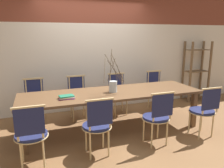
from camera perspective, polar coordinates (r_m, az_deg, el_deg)
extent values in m
plane|color=brown|center=(4.24, 0.00, -11.73)|extent=(16.00, 16.00, 0.00)
cube|color=beige|center=(5.18, -4.91, 4.38)|extent=(12.00, 0.06, 2.01)
cube|color=brown|center=(3.99, 0.00, -2.38)|extent=(3.28, 0.98, 0.04)
cube|color=brown|center=(3.55, -22.32, -11.68)|extent=(0.09, 0.09, 0.69)
cube|color=brown|center=(4.53, 20.53, -6.22)|extent=(0.09, 0.09, 0.69)
cube|color=brown|center=(4.27, -21.89, -7.48)|extent=(0.09, 0.09, 0.69)
cube|color=brown|center=(5.11, 15.01, -3.68)|extent=(0.09, 0.09, 0.69)
cylinder|color=#1E234C|center=(3.18, -20.33, -12.32)|extent=(0.42, 0.42, 0.04)
cylinder|color=tan|center=(3.19, -20.30, -12.71)|extent=(0.45, 0.45, 0.01)
cylinder|color=tan|center=(3.41, -22.38, -15.11)|extent=(0.03, 0.03, 0.44)
cylinder|color=tan|center=(3.40, -17.62, -14.80)|extent=(0.03, 0.03, 0.44)
cylinder|color=tan|center=(3.17, -22.60, -17.38)|extent=(0.03, 0.03, 0.44)
cylinder|color=tan|center=(3.16, -17.41, -17.06)|extent=(0.03, 0.03, 0.44)
cylinder|color=tan|center=(2.93, -23.65, -9.74)|extent=(0.03, 0.03, 0.44)
cylinder|color=tan|center=(2.92, -17.80, -9.34)|extent=(0.03, 0.03, 0.44)
cube|color=#1E234C|center=(2.91, -20.76, -9.19)|extent=(0.36, 0.02, 0.35)
cube|color=tan|center=(2.85, -21.06, -5.73)|extent=(0.40, 0.03, 0.03)
cylinder|color=#1E234C|center=(3.27, -4.01, -10.77)|extent=(0.42, 0.42, 0.04)
cylinder|color=tan|center=(3.28, -4.00, -11.14)|extent=(0.45, 0.45, 0.01)
cylinder|color=tan|center=(3.46, -6.82, -13.74)|extent=(0.03, 0.03, 0.44)
cylinder|color=tan|center=(3.53, -2.35, -13.15)|extent=(0.03, 0.03, 0.44)
cylinder|color=tan|center=(3.23, -5.70, -15.83)|extent=(0.03, 0.03, 0.44)
cylinder|color=tan|center=(3.29, -0.90, -15.14)|extent=(0.03, 0.03, 0.44)
cylinder|color=tan|center=(2.99, -5.91, -8.25)|extent=(0.03, 0.03, 0.44)
cylinder|color=tan|center=(3.06, -0.49, -7.63)|extent=(0.03, 0.03, 0.44)
cube|color=#1E234C|center=(3.01, -3.14, -7.58)|extent=(0.36, 0.02, 0.35)
cube|color=tan|center=(2.96, -3.21, -4.22)|extent=(0.40, 0.03, 0.03)
cylinder|color=#1E234C|center=(3.64, 11.33, -8.51)|extent=(0.42, 0.42, 0.04)
cylinder|color=tan|center=(3.65, 11.31, -8.85)|extent=(0.45, 0.45, 0.01)
cylinder|color=tan|center=(3.77, 8.26, -11.45)|extent=(0.03, 0.03, 0.44)
cylinder|color=tan|center=(3.90, 11.90, -10.77)|extent=(0.03, 0.03, 0.44)
cylinder|color=tan|center=(3.56, 10.35, -13.11)|extent=(0.03, 0.03, 0.44)
cylinder|color=tan|center=(3.69, 14.14, -12.30)|extent=(0.03, 0.03, 0.44)
cylinder|color=tan|center=(3.34, 10.88, -6.10)|extent=(0.03, 0.03, 0.44)
cylinder|color=tan|center=(3.49, 15.10, -5.47)|extent=(0.03, 0.03, 0.44)
cube|color=#1E234C|center=(3.40, 13.10, -5.46)|extent=(0.36, 0.02, 0.35)
cube|color=tan|center=(3.36, 13.21, -2.47)|extent=(0.40, 0.03, 0.03)
cylinder|color=#1E234C|center=(4.17, 22.42, -6.47)|extent=(0.42, 0.42, 0.04)
cylinder|color=tan|center=(4.17, 22.39, -6.77)|extent=(0.45, 0.45, 0.01)
cylinder|color=tan|center=(4.26, 19.52, -9.20)|extent=(0.03, 0.03, 0.44)
cylinder|color=tan|center=(4.43, 22.32, -8.57)|extent=(0.03, 0.03, 0.44)
cylinder|color=tan|center=(4.07, 21.96, -10.46)|extent=(0.03, 0.03, 0.44)
cylinder|color=tan|center=(4.24, 24.79, -9.74)|extent=(0.03, 0.03, 0.44)
cylinder|color=tan|center=(3.87, 22.83, -4.24)|extent=(0.03, 0.03, 0.44)
cylinder|color=tan|center=(4.07, 25.93, -3.72)|extent=(0.03, 0.03, 0.44)
cube|color=#1E234C|center=(3.96, 24.50, -3.69)|extent=(0.36, 0.02, 0.35)
cube|color=tan|center=(3.92, 24.70, -1.11)|extent=(0.40, 0.03, 0.03)
cylinder|color=#1E234C|center=(4.56, -19.50, -4.57)|extent=(0.42, 0.42, 0.04)
cylinder|color=tan|center=(4.57, -19.48, -4.85)|extent=(0.45, 0.45, 0.01)
cylinder|color=tan|center=(4.51, -17.51, -7.80)|extent=(0.03, 0.03, 0.44)
cylinder|color=tan|center=(4.51, -21.01, -8.05)|extent=(0.03, 0.03, 0.44)
cylinder|color=tan|center=(4.77, -17.64, -6.68)|extent=(0.03, 0.03, 0.44)
cylinder|color=tan|center=(4.77, -20.95, -6.92)|extent=(0.03, 0.03, 0.44)
cylinder|color=tan|center=(4.68, -17.93, -1.02)|extent=(0.03, 0.03, 0.44)
cylinder|color=tan|center=(4.68, -21.53, -1.29)|extent=(0.03, 0.03, 0.44)
cube|color=#1E234C|center=(4.68, -19.75, -0.88)|extent=(0.36, 0.02, 0.35)
cube|color=tan|center=(4.63, -19.92, 1.31)|extent=(0.40, 0.03, 0.03)
cylinder|color=#1E234C|center=(4.63, -8.82, -3.71)|extent=(0.42, 0.42, 0.04)
cylinder|color=tan|center=(4.64, -8.81, -3.99)|extent=(0.45, 0.45, 0.01)
cylinder|color=tan|center=(4.60, -6.71, -6.84)|extent=(0.03, 0.03, 0.44)
cylinder|color=tan|center=(4.56, -10.10, -7.17)|extent=(0.03, 0.03, 0.44)
cylinder|color=tan|center=(4.86, -7.43, -5.80)|extent=(0.03, 0.03, 0.44)
cylinder|color=tan|center=(4.81, -10.64, -6.09)|extent=(0.03, 0.03, 0.44)
cylinder|color=tan|center=(4.77, -7.58, -0.23)|extent=(0.03, 0.03, 0.44)
cylinder|color=tan|center=(4.72, -11.09, -0.50)|extent=(0.03, 0.03, 0.44)
cube|color=#1E234C|center=(4.74, -9.34, -0.09)|extent=(0.36, 0.02, 0.35)
cube|color=tan|center=(4.70, -9.41, 2.07)|extent=(0.40, 0.03, 0.03)
cylinder|color=#1E234C|center=(4.87, 1.80, -2.73)|extent=(0.42, 0.42, 0.04)
cylinder|color=tan|center=(4.88, 1.80, -2.99)|extent=(0.45, 0.45, 0.01)
cylinder|color=tan|center=(4.87, 3.88, -5.66)|extent=(0.03, 0.03, 0.44)
cylinder|color=tan|center=(4.77, 0.83, -6.02)|extent=(0.03, 0.03, 0.44)
cylinder|color=tan|center=(5.11, 2.66, -4.74)|extent=(0.03, 0.03, 0.44)
cylinder|color=tan|center=(5.02, -0.25, -5.06)|extent=(0.03, 0.03, 0.44)
cylinder|color=tan|center=(5.03, 2.65, 0.55)|extent=(0.03, 0.03, 0.44)
cylinder|color=tan|center=(4.93, -0.54, 0.31)|extent=(0.03, 0.03, 0.44)
cube|color=#1E234C|center=(4.98, 1.05, 0.69)|extent=(0.36, 0.02, 0.35)
cube|color=tan|center=(4.94, 1.08, 2.76)|extent=(0.40, 0.03, 0.03)
cylinder|color=#1E234C|center=(5.29, 11.65, -1.73)|extent=(0.42, 0.42, 0.04)
cylinder|color=tan|center=(5.30, 11.63, -1.98)|extent=(0.45, 0.45, 0.01)
cylinder|color=tan|center=(5.31, 13.56, -4.41)|extent=(0.03, 0.03, 0.44)
cylinder|color=tan|center=(5.17, 11.00, -4.75)|extent=(0.03, 0.03, 0.44)
cylinder|color=tan|center=(5.53, 12.03, -3.63)|extent=(0.03, 0.03, 0.44)
cylinder|color=tan|center=(5.40, 9.54, -3.94)|extent=(0.03, 0.03, 0.44)
cylinder|color=tan|center=(5.46, 12.13, 1.26)|extent=(0.03, 0.03, 0.44)
cylinder|color=tan|center=(5.31, 9.41, 1.06)|extent=(0.03, 0.03, 0.44)
cube|color=#1E234C|center=(5.39, 10.77, 1.40)|extent=(0.36, 0.02, 0.35)
cube|color=tan|center=(5.35, 10.88, 3.32)|extent=(0.40, 0.03, 0.03)
cylinder|color=#B2BCC1|center=(3.97, 0.26, -0.67)|extent=(0.15, 0.15, 0.20)
cylinder|color=brown|center=(3.92, -0.34, 4.91)|extent=(0.08, 0.08, 0.58)
cylinder|color=brown|center=(3.76, 0.35, 4.02)|extent=(0.29, 0.10, 0.51)
cylinder|color=brown|center=(3.79, 1.52, 4.24)|extent=(0.28, 0.09, 0.53)
cylinder|color=brown|center=(3.87, 1.95, 2.90)|extent=(0.17, 0.19, 0.32)
cylinder|color=brown|center=(3.98, -0.17, 3.79)|extent=(0.16, 0.02, 0.40)
cylinder|color=brown|center=(3.92, -1.96, 3.61)|extent=(0.12, 0.29, 0.40)
cylinder|color=brown|center=(3.77, 0.98, 3.25)|extent=(0.31, 0.02, 0.40)
cylinder|color=brown|center=(3.85, 0.58, 4.01)|extent=(0.13, 0.01, 0.48)
cube|color=#842D8C|center=(3.66, -11.75, -3.65)|extent=(0.26, 0.17, 0.02)
cube|color=beige|center=(3.67, -11.71, -3.32)|extent=(0.25, 0.19, 0.02)
cube|color=#1E6B4C|center=(3.65, -11.82, -3.09)|extent=(0.25, 0.19, 0.02)
cube|color=brown|center=(6.00, 19.85, 2.79)|extent=(0.04, 0.04, 1.58)
cube|color=brown|center=(6.40, 24.10, 3.02)|extent=(0.04, 0.04, 1.58)
cube|color=brown|center=(6.23, 18.10, 3.27)|extent=(0.04, 0.04, 1.58)
cube|color=brown|center=(6.62, 22.31, 3.47)|extent=(0.04, 0.04, 1.58)
cube|color=brown|center=(6.43, 20.71, -2.14)|extent=(0.61, 0.30, 0.02)
cube|color=brown|center=(6.31, 21.14, 3.15)|extent=(0.61, 0.30, 0.02)
cube|color=brown|center=(6.25, 21.57, 8.31)|extent=(0.61, 0.30, 0.02)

